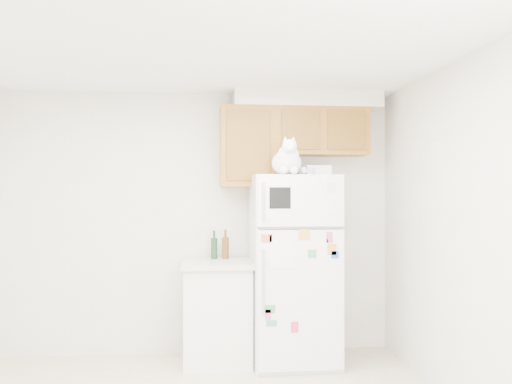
{
  "coord_description": "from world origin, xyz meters",
  "views": [
    {
      "loc": [
        0.07,
        -3.26,
        1.54
      ],
      "look_at": [
        0.56,
        1.55,
        1.55
      ],
      "focal_mm": 38.0,
      "sensor_mm": 36.0,
      "label": 1
    }
  ],
  "objects": [
    {
      "name": "room_shell",
      "position": [
        0.12,
        0.24,
        1.67
      ],
      "size": [
        3.84,
        4.04,
        2.52
      ],
      "color": "white",
      "rests_on": "ground_plane"
    },
    {
      "name": "refrigerator",
      "position": [
        0.91,
        1.61,
        0.85
      ],
      "size": [
        0.76,
        0.78,
        1.7
      ],
      "color": "white",
      "rests_on": "ground_plane"
    },
    {
      "name": "base_counter",
      "position": [
        0.22,
        1.68,
        0.46
      ],
      "size": [
        0.64,
        0.64,
        0.92
      ],
      "color": "white",
      "rests_on": "ground_plane"
    },
    {
      "name": "cat",
      "position": [
        0.81,
        1.36,
        1.82
      ],
      "size": [
        0.31,
        0.46,
        0.32
      ],
      "color": "white",
      "rests_on": "refrigerator"
    },
    {
      "name": "storage_box_back",
      "position": [
        1.14,
        1.74,
        1.75
      ],
      "size": [
        0.19,
        0.14,
        0.1
      ],
      "primitive_type": "cube",
      "rotation": [
        0.0,
        0.0,
        -0.05
      ],
      "color": "white",
      "rests_on": "refrigerator"
    },
    {
      "name": "storage_box_front",
      "position": [
        1.19,
        1.6,
        1.74
      ],
      "size": [
        0.18,
        0.15,
        0.09
      ],
      "primitive_type": "cube",
      "rotation": [
        0.0,
        0.0,
        -0.34
      ],
      "color": "white",
      "rests_on": "refrigerator"
    },
    {
      "name": "bottle_green",
      "position": [
        0.19,
        1.86,
        1.05
      ],
      "size": [
        0.06,
        0.06,
        0.27
      ],
      "primitive_type": null,
      "color": "#19381E",
      "rests_on": "base_counter"
    },
    {
      "name": "bottle_amber",
      "position": [
        0.3,
        1.85,
        1.06
      ],
      "size": [
        0.06,
        0.06,
        0.28
      ],
      "primitive_type": null,
      "color": "#593814",
      "rests_on": "base_counter"
    }
  ]
}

